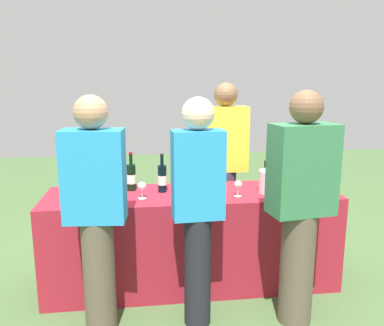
% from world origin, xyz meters
% --- Properties ---
extents(ground_plane, '(12.00, 12.00, 0.00)m').
position_xyz_m(ground_plane, '(0.00, 0.00, 0.00)').
color(ground_plane, '#476638').
extents(tasting_table, '(2.38, 0.66, 0.80)m').
position_xyz_m(tasting_table, '(0.00, 0.00, 0.40)').
color(tasting_table, maroon).
rests_on(tasting_table, ground_plane).
extents(wine_bottle_0, '(0.06, 0.06, 0.34)m').
position_xyz_m(wine_bottle_0, '(-0.67, 0.16, 0.92)').
color(wine_bottle_0, black).
rests_on(wine_bottle_0, tasting_table).
extents(wine_bottle_1, '(0.07, 0.07, 0.32)m').
position_xyz_m(wine_bottle_1, '(-0.49, 0.14, 0.91)').
color(wine_bottle_1, black).
rests_on(wine_bottle_1, tasting_table).
extents(wine_bottle_2, '(0.07, 0.07, 0.32)m').
position_xyz_m(wine_bottle_2, '(-0.24, 0.06, 0.92)').
color(wine_bottle_2, black).
rests_on(wine_bottle_2, tasting_table).
extents(wine_bottle_3, '(0.07, 0.07, 0.33)m').
position_xyz_m(wine_bottle_3, '(-0.12, 0.14, 0.92)').
color(wine_bottle_3, black).
rests_on(wine_bottle_3, tasting_table).
extents(wine_bottle_4, '(0.07, 0.07, 0.31)m').
position_xyz_m(wine_bottle_4, '(0.69, 0.16, 0.91)').
color(wine_bottle_4, black).
rests_on(wine_bottle_4, tasting_table).
extents(wine_bottle_5, '(0.07, 0.07, 0.32)m').
position_xyz_m(wine_bottle_5, '(0.81, 0.09, 0.91)').
color(wine_bottle_5, black).
rests_on(wine_bottle_5, tasting_table).
extents(wine_bottle_6, '(0.07, 0.07, 0.31)m').
position_xyz_m(wine_bottle_6, '(0.90, 0.10, 0.91)').
color(wine_bottle_6, black).
rests_on(wine_bottle_6, tasting_table).
extents(wine_glass_0, '(0.07, 0.07, 0.13)m').
position_xyz_m(wine_glass_0, '(-0.79, -0.12, 0.89)').
color(wine_glass_0, silver).
rests_on(wine_glass_0, tasting_table).
extents(wine_glass_1, '(0.07, 0.07, 0.13)m').
position_xyz_m(wine_glass_1, '(-0.41, -0.11, 0.89)').
color(wine_glass_1, silver).
rests_on(wine_glass_1, tasting_table).
extents(wine_glass_2, '(0.07, 0.07, 0.15)m').
position_xyz_m(wine_glass_2, '(0.10, -0.12, 0.91)').
color(wine_glass_2, silver).
rests_on(wine_glass_2, tasting_table).
extents(wine_glass_3, '(0.06, 0.06, 0.13)m').
position_xyz_m(wine_glass_3, '(0.35, -0.15, 0.89)').
color(wine_glass_3, silver).
rests_on(wine_glass_3, tasting_table).
extents(wine_glass_4, '(0.07, 0.07, 0.14)m').
position_xyz_m(wine_glass_4, '(0.71, -0.05, 0.90)').
color(wine_glass_4, silver).
rests_on(wine_glass_4, tasting_table).
extents(wine_glass_5, '(0.07, 0.07, 0.15)m').
position_xyz_m(wine_glass_5, '(0.87, -0.16, 0.91)').
color(wine_glass_5, silver).
rests_on(wine_glass_5, tasting_table).
extents(ice_bucket, '(0.24, 0.24, 0.18)m').
position_xyz_m(ice_bucket, '(0.66, -0.08, 0.89)').
color(ice_bucket, silver).
rests_on(ice_bucket, tasting_table).
extents(server_pouring, '(0.43, 0.24, 1.68)m').
position_xyz_m(server_pouring, '(0.41, 0.64, 0.91)').
color(server_pouring, '#3F3351').
rests_on(server_pouring, ground_plane).
extents(guest_0, '(0.41, 0.25, 1.62)m').
position_xyz_m(guest_0, '(-0.71, -0.57, 0.88)').
color(guest_0, brown).
rests_on(guest_0, ground_plane).
extents(guest_1, '(0.35, 0.21, 1.60)m').
position_xyz_m(guest_1, '(-0.03, -0.57, 0.89)').
color(guest_1, black).
rests_on(guest_1, ground_plane).
extents(guest_2, '(0.46, 0.29, 1.65)m').
position_xyz_m(guest_2, '(0.66, -0.64, 0.88)').
color(guest_2, brown).
rests_on(guest_2, ground_plane).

